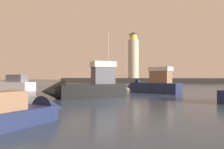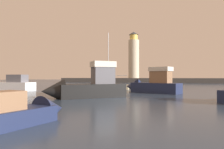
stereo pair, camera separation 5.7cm
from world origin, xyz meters
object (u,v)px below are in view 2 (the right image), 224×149
(lighthouse, at_px, (134,56))
(motorboat_2, at_px, (23,113))
(motorboat_0, at_px, (151,84))
(sailboat_moored, at_px, (112,86))
(motorboat_1, at_px, (85,87))
(motorboat_4, at_px, (5,85))

(lighthouse, distance_m, motorboat_2, 67.77)
(motorboat_0, bearing_deg, sailboat_moored, 141.38)
(lighthouse, height_order, motorboat_1, lighthouse)
(motorboat_0, xyz_separation_m, motorboat_2, (-4.32, -21.04, -0.62))
(lighthouse, distance_m, sailboat_moored, 41.16)
(lighthouse, bearing_deg, motorboat_4, -105.66)
(lighthouse, relative_size, motorboat_0, 2.01)
(motorboat_2, bearing_deg, sailboat_moored, 96.42)
(motorboat_2, height_order, sailboat_moored, sailboat_moored)
(motorboat_1, bearing_deg, motorboat_4, 157.15)
(lighthouse, relative_size, motorboat_4, 1.87)
(motorboat_4, xyz_separation_m, sailboat_moored, (15.84, 7.77, -0.37))
(motorboat_1, bearing_deg, sailboat_moored, 94.24)
(motorboat_0, relative_size, motorboat_1, 1.03)
(lighthouse, relative_size, motorboat_2, 2.91)
(lighthouse, height_order, motorboat_4, lighthouse)
(motorboat_1, xyz_separation_m, sailboat_moored, (-1.11, 14.91, -0.65))
(motorboat_2, relative_size, sailboat_moored, 0.58)
(motorboat_0, relative_size, motorboat_2, 1.45)
(motorboat_1, distance_m, sailboat_moored, 14.96)
(motorboat_4, height_order, sailboat_moored, sailboat_moored)
(lighthouse, xyz_separation_m, motorboat_1, (3.56, -54.90, -8.76))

